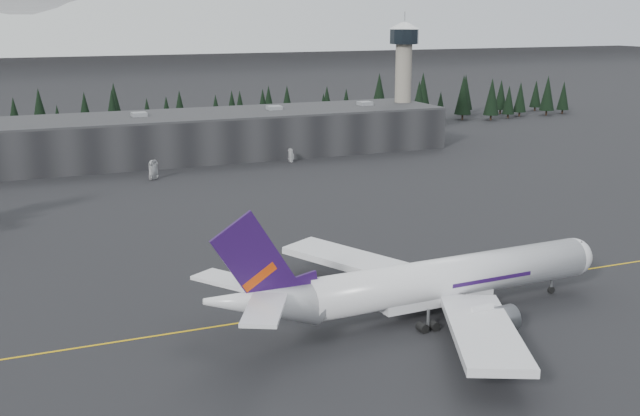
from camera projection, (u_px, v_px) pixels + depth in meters
name	position (u px, v px, depth m)	size (l,w,h in m)	color
ground	(373.00, 297.00, 117.89)	(1400.00, 1400.00, 0.00)	black
taxiline	(379.00, 301.00, 116.10)	(400.00, 0.40, 0.02)	gold
terminal	(176.00, 137.00, 228.09)	(160.00, 30.00, 12.60)	black
control_tower	(404.00, 68.00, 255.26)	(10.00, 10.00, 37.70)	gray
treeline	(149.00, 117.00, 260.86)	(360.00, 20.00, 15.00)	black
mountain_ridge	(16.00, 45.00, 1011.44)	(4400.00, 900.00, 420.00)	white
jet_main	(420.00, 284.00, 108.47)	(60.77, 56.03, 17.86)	silver
gse_vehicle_a	(153.00, 177.00, 200.25)	(2.37, 5.14, 1.43)	silver
gse_vehicle_b	(291.00, 160.00, 223.64)	(1.58, 3.92, 1.33)	silver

